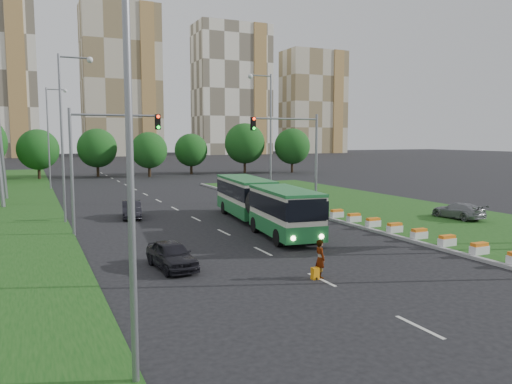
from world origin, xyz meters
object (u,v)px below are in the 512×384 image
traffic_mast_median (298,148)px  traffic_mast_left (98,151)px  car_left_near (172,255)px  car_median (458,210)px  articulated_bus (260,203)px  pedestrian (320,259)px  car_left_far (132,209)px  shopping_trolley (315,273)px

traffic_mast_median → traffic_mast_left: 15.19m
traffic_mast_median → car_left_near: size_ratio=2.05×
car_median → articulated_bus: bearing=-19.5°
traffic_mast_median → car_median: bearing=-34.9°
pedestrian → car_left_far: bearing=17.2°
pedestrian → articulated_bus: bearing=-8.6°
articulated_bus → car_median: articulated_bus is taller
traffic_mast_median → car_left_far: (-12.15, 4.45, -4.69)m
car_median → shopping_trolley: bearing=22.8°
articulated_bus → car_left_far: bearing=143.0°
traffic_mast_left → shopping_trolley: size_ratio=15.25×
car_left_near → car_left_far: bearing=81.1°
traffic_mast_left → shopping_trolley: traffic_mast_left is taller
car_left_near → car_median: (23.07, 4.60, 0.09)m
shopping_trolley → car_left_near: bearing=139.1°
traffic_mast_median → articulated_bus: bearing=-148.7°
articulated_bus → pedestrian: bearing=-96.3°
articulated_bus → car_left_far: articulated_bus is taller
traffic_mast_median → car_left_near: (-13.24, -11.45, -4.69)m
traffic_mast_median → articulated_bus: 6.56m
car_left_far → pedestrian: 20.63m
pedestrian → traffic_mast_left: bearing=31.7°
car_left_far → car_median: bearing=-18.1°
traffic_mast_left → car_left_far: traffic_mast_left is taller
traffic_mast_left → pedestrian: size_ratio=4.68×
traffic_mast_median → car_median: (9.83, -6.85, -4.60)m
car_median → car_left_near: bearing=7.4°
car_left_far → shopping_trolley: bearing=-69.3°
car_left_far → car_left_near: bearing=-84.8°
shopping_trolley → car_left_far: bearing=100.5°
articulated_bus → car_left_far: size_ratio=4.08×
traffic_mast_median → articulated_bus: (-4.63, -2.81, -3.71)m
traffic_mast_left → articulated_bus: size_ratio=0.49×
articulated_bus → car_median: size_ratio=3.91×
traffic_mast_median → pedestrian: 18.03m
traffic_mast_median → car_left_far: 13.76m
traffic_mast_left → car_left_far: 7.80m
articulated_bus → pedestrian: 13.25m
traffic_mast_median → shopping_trolley: traffic_mast_median is taller
traffic_mast_left → shopping_trolley: bearing=-64.2°
car_left_far → shopping_trolley: size_ratio=7.60×
traffic_mast_left → car_left_far: size_ratio=2.01×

